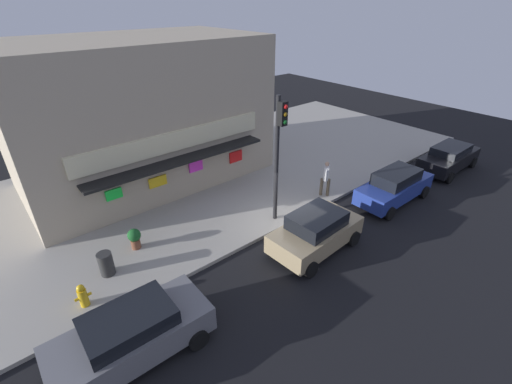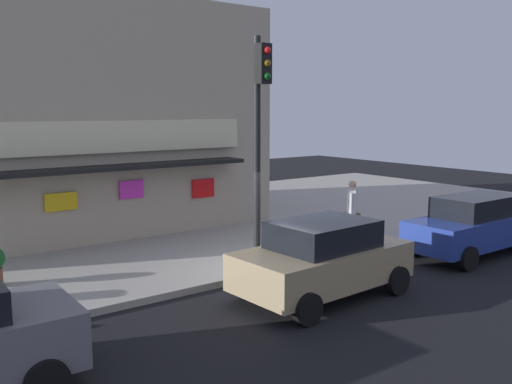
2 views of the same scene
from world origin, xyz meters
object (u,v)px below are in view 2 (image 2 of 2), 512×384
pedestrian (352,209)px  parked_car_tan (323,258)px  parked_car_blue (475,225)px  traffic_light (259,122)px

pedestrian → parked_car_tan: (-3.50, -2.46, -0.35)m
pedestrian → parked_car_blue: size_ratio=0.41×
traffic_light → parked_car_blue: 6.88m
traffic_light → parked_car_blue: traffic_light is taller
pedestrian → parked_car_tan: pedestrian is taller
pedestrian → parked_car_blue: bearing=-45.5°
traffic_light → parked_car_tan: traffic_light is taller
pedestrian → parked_car_tan: 4.29m
pedestrian → parked_car_tan: bearing=-144.9°
traffic_light → pedestrian: bearing=0.5°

